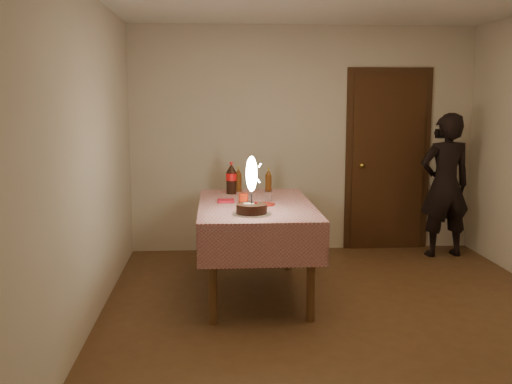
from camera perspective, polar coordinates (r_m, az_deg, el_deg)
ground at (r=5.09m, az=8.16°, el=-11.60°), size 4.00×4.50×0.01m
room_shell at (r=4.85m, az=8.81°, el=7.38°), size 4.04×4.54×2.62m
dining_table at (r=5.41m, az=-0.04°, el=-2.26°), size 1.02×1.72×0.84m
birthday_cake at (r=4.89m, az=-0.42°, el=-0.63°), size 0.32×0.32×0.48m
red_plate at (r=5.34m, az=0.66°, el=-1.17°), size 0.22×0.22×0.01m
red_cup at (r=5.34m, az=-1.20°, el=-0.66°), size 0.08×0.08×0.10m
clear_cup at (r=5.53m, az=1.18°, el=-0.39°), size 0.07×0.07×0.09m
napkin_stack at (r=5.48m, az=-2.89°, el=-0.85°), size 0.15×0.15×0.02m
cola_bottle at (r=5.92m, az=-2.36°, el=1.29°), size 0.10×0.10×0.32m
amber_bottle_left at (r=6.07m, az=-1.68°, el=1.15°), size 0.06×0.06×0.25m
amber_bottle_right at (r=6.00m, az=1.19°, el=1.06°), size 0.06×0.06×0.25m
photographer at (r=7.04m, az=17.55°, el=0.63°), size 0.62×0.47×1.62m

